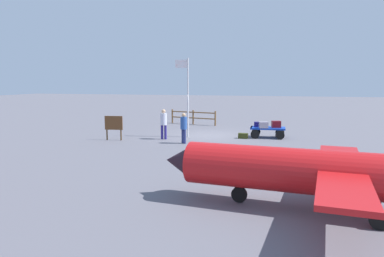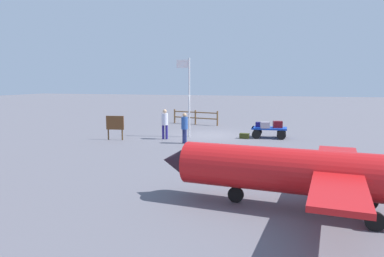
# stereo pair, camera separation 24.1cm
# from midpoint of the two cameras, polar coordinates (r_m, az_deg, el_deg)

# --- Properties ---
(ground_plane) EXTENTS (120.00, 120.00, 0.00)m
(ground_plane) POSITION_cam_midpoint_polar(r_m,az_deg,el_deg) (22.36, 2.67, -1.05)
(ground_plane) COLOR slate
(luggage_cart) EXTENTS (2.05, 1.30, 0.62)m
(luggage_cart) POSITION_cam_midpoint_polar(r_m,az_deg,el_deg) (21.74, 11.50, -0.23)
(luggage_cart) COLOR #143DB4
(luggage_cart) RESTS_ON ground
(suitcase_maroon) EXTENTS (0.58, 0.46, 0.39)m
(suitcase_maroon) POSITION_cam_midpoint_polar(r_m,az_deg,el_deg) (21.65, 12.83, 0.66)
(suitcase_maroon) COLOR maroon
(suitcase_maroon) RESTS_ON luggage_cart
(suitcase_olive) EXTENTS (0.59, 0.41, 0.29)m
(suitcase_olive) POSITION_cam_midpoint_polar(r_m,az_deg,el_deg) (21.84, 10.19, 0.65)
(suitcase_olive) COLOR navy
(suitcase_olive) RESTS_ON luggage_cart
(suitcase_navy) EXTENTS (0.58, 0.49, 0.35)m
(suitcase_navy) POSITION_cam_midpoint_polar(r_m,az_deg,el_deg) (21.31, 10.90, 0.55)
(suitcase_navy) COLOR gray
(suitcase_navy) RESTS_ON luggage_cart
(suitcase_dark) EXTENTS (0.56, 0.33, 0.30)m
(suitcase_dark) POSITION_cam_midpoint_polar(r_m,az_deg,el_deg) (21.25, 7.74, -1.15)
(suitcase_dark) COLOR #353B14
(suitcase_dark) RESTS_ON ground
(worker_lead) EXTENTS (0.50, 0.50, 1.64)m
(worker_lead) POSITION_cam_midpoint_polar(r_m,az_deg,el_deg) (19.28, -1.68, 0.43)
(worker_lead) COLOR navy
(worker_lead) RESTS_ON ground
(worker_trailing) EXTENTS (0.43, 0.43, 1.73)m
(worker_trailing) POSITION_cam_midpoint_polar(r_m,az_deg,el_deg) (20.73, -4.83, 1.10)
(worker_trailing) COLOR navy
(worker_trailing) RESTS_ON ground
(airplane_near) EXTENTS (8.87, 6.33, 2.81)m
(airplane_near) POSITION_cam_midpoint_polar(r_m,az_deg,el_deg) (9.72, 20.30, -6.59)
(airplane_near) COLOR red
(airplane_near) RESTS_ON ground
(flagpole) EXTENTS (0.81, 0.15, 4.66)m
(flagpole) POSITION_cam_midpoint_polar(r_m,az_deg,el_deg) (21.43, -1.16, 5.79)
(flagpole) COLOR silver
(flagpole) RESTS_ON ground
(signboard) EXTENTS (1.03, 0.20, 1.38)m
(signboard) POSITION_cam_midpoint_polar(r_m,az_deg,el_deg) (20.85, -12.58, 0.62)
(signboard) COLOR #4C3319
(signboard) RESTS_ON ground
(wooden_fence) EXTENTS (3.77, 0.95, 1.10)m
(wooden_fence) POSITION_cam_midpoint_polar(r_m,az_deg,el_deg) (27.81, -0.07, 1.96)
(wooden_fence) COLOR brown
(wooden_fence) RESTS_ON ground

